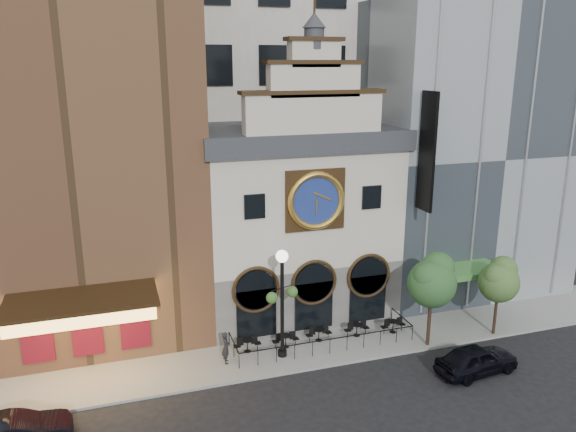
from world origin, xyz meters
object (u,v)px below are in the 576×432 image
at_px(pedestrian, 226,348).
at_px(tree_left, 433,279).
at_px(bistro_1, 286,340).
at_px(car_right, 477,359).
at_px(tree_right, 499,279).
at_px(bistro_2, 319,334).
at_px(bistro_4, 393,325).
at_px(bistro_3, 357,329).
at_px(bistro_0, 247,344).
at_px(lamppost, 282,292).

xyz_separation_m(pedestrian, tree_left, (11.76, -1.59, 3.18)).
xyz_separation_m(bistro_1, car_right, (9.03, -5.57, 0.18)).
xyz_separation_m(car_right, tree_right, (3.67, 3.32, 2.91)).
bearing_deg(tree_right, car_right, -137.86).
height_order(bistro_1, bistro_2, same).
bearing_deg(bistro_4, bistro_2, 175.31).
relative_size(bistro_2, bistro_4, 1.00).
height_order(bistro_3, car_right, car_right).
relative_size(bistro_0, car_right, 0.34).
bearing_deg(bistro_2, bistro_4, -4.69).
relative_size(bistro_3, bistro_4, 1.00).
bearing_deg(tree_left, bistro_0, 166.97).
relative_size(bistro_4, tree_left, 0.28).
distance_m(bistro_4, lamppost, 8.12).
height_order(pedestrian, tree_left, tree_left).
bearing_deg(bistro_2, pedestrian, -172.31).
height_order(bistro_0, tree_left, tree_left).
xyz_separation_m(car_right, tree_left, (-0.92, 3.33, 3.45)).
bearing_deg(bistro_1, bistro_0, 176.14).
bearing_deg(bistro_4, pedestrian, -177.86).
height_order(lamppost, tree_right, lamppost).
xyz_separation_m(bistro_4, tree_left, (1.26, -1.99, 3.63)).
bearing_deg(bistro_1, bistro_4, -2.17).
xyz_separation_m(bistro_1, bistro_2, (2.12, 0.13, 0.00)).
height_order(bistro_2, tree_right, tree_right).
xyz_separation_m(bistro_3, pedestrian, (-8.19, -0.67, 0.45)).
bearing_deg(tree_left, tree_right, -0.06).
xyz_separation_m(bistro_0, tree_left, (10.36, -2.40, 3.63)).
bearing_deg(pedestrian, bistro_2, -77.22).
relative_size(bistro_1, pedestrian, 0.86).
relative_size(bistro_2, tree_left, 0.28).
bearing_deg(car_right, lamppost, 57.45).
bearing_deg(bistro_4, bistro_0, 177.41).
height_order(bistro_4, car_right, car_right).
height_order(car_right, pedestrian, pedestrian).
bearing_deg(tree_left, bistro_3, 147.66).
bearing_deg(tree_right, lamppost, 174.10).
xyz_separation_m(bistro_4, car_right, (2.18, -5.31, 0.18)).
xyz_separation_m(pedestrian, lamppost, (3.18, -0.24, 2.99)).
bearing_deg(car_right, bistro_3, 32.48).
distance_m(bistro_2, tree_left, 7.39).
height_order(bistro_2, car_right, car_right).
bearing_deg(tree_right, pedestrian, 174.42).
distance_m(pedestrian, tree_right, 16.64).
bearing_deg(bistro_1, bistro_2, 3.49).
distance_m(bistro_2, bistro_3, 2.42).
distance_m(bistro_4, car_right, 5.75).
distance_m(bistro_2, car_right, 8.96).
bearing_deg(tree_left, lamppost, 171.01).
bearing_deg(bistro_0, bistro_3, -1.16).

